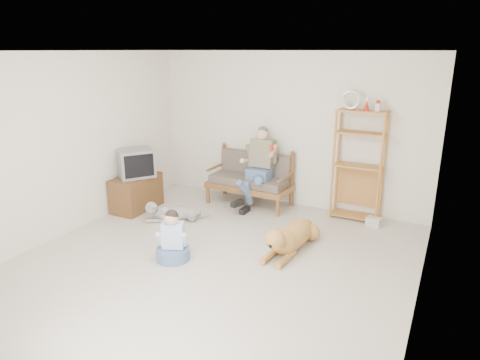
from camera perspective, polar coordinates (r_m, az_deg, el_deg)
The scene contains 16 objects.
floor at distance 5.72m, azimuth -4.18°, elevation -11.38°, with size 5.50×5.50×0.00m, color silver.
ceiling at distance 5.03m, azimuth -4.86°, elevation 16.78°, with size 5.50×5.50×0.00m, color white.
wall_back at distance 7.64m, azimuth 6.38°, elevation 6.62°, with size 5.00×5.00×0.00m, color silver.
wall_left at distance 6.83m, azimuth -22.75°, elevation 4.16°, with size 5.50×5.50×0.00m, color silver.
wall_right at distance 4.50m, azimuth 23.86°, elevation -2.18°, with size 5.50×5.50×0.00m, color silver.
loveseat at distance 7.76m, azimuth 1.46°, elevation 0.30°, with size 1.52×0.74×0.95m.
man at distance 7.42m, azimuth 2.10°, elevation 0.96°, with size 0.55×0.78×1.27m.
etagere at distance 7.19m, azimuth 15.48°, elevation 1.99°, with size 0.80×0.35×2.11m.
book_stack at distance 7.20m, azimuth 17.41°, elevation -5.35°, with size 0.22×0.16×0.14m, color white.
tv_stand at distance 7.75m, azimuth -13.67°, elevation -1.65°, with size 0.51×0.90×0.60m.
crt_tv at distance 7.58m, azimuth -13.72°, elevation 2.22°, with size 0.72×0.74×0.48m.
wall_outlet at distance 8.38m, azimuth -1.90°, elevation 0.26°, with size 0.12×0.02×0.08m, color white.
golden_retriever at distance 6.09m, azimuth 6.69°, elevation -7.57°, with size 0.47×1.58×0.48m.
shaggy_dog at distance 7.17m, azimuth -9.08°, elevation -4.31°, with size 0.94×0.73×0.33m.
terrier at distance 6.52m, azimuth 7.49°, elevation -6.81°, with size 0.39×0.56×0.24m.
child at distance 5.84m, azimuth -8.94°, elevation -8.13°, with size 0.45×0.45×0.71m.
Camera 1 is at (2.65, -4.28, 2.72)m, focal length 32.00 mm.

